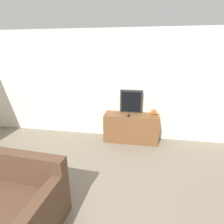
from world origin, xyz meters
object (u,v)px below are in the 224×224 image
at_px(television, 131,101).
at_px(remote_on_stand, 129,116).
at_px(book_stack, 154,113).
at_px(tv_stand, 131,128).

xyz_separation_m(television, remote_on_stand, (-0.03, -0.29, -0.26)).
bearing_deg(book_stack, television, 168.24).
bearing_deg(remote_on_stand, book_stack, 16.90).
height_order(book_stack, remote_on_stand, book_stack).
bearing_deg(tv_stand, television, 100.58).
bearing_deg(tv_stand, book_stack, 6.45).
height_order(tv_stand, remote_on_stand, remote_on_stand).
bearing_deg(book_stack, tv_stand, -173.55).
relative_size(tv_stand, television, 2.35).
bearing_deg(book_stack, remote_on_stand, -163.10).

